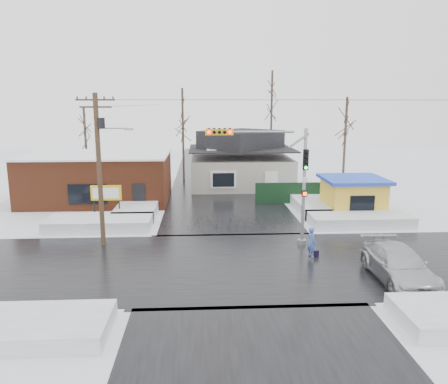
{
  "coord_description": "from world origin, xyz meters",
  "views": [
    {
      "loc": [
        -2.06,
        -22.03,
        8.43
      ],
      "look_at": [
        -0.66,
        4.47,
        3.0
      ],
      "focal_mm": 35.0,
      "sensor_mm": 36.0,
      "label": 1
    }
  ],
  "objects_px": {
    "pedestrian": "(311,243)",
    "utility_pole": "(100,161)",
    "traffic_signal": "(278,171)",
    "car": "(399,265)",
    "marquee_sign": "(106,194)",
    "kiosk": "(353,196)"
  },
  "relations": [
    {
      "from": "car",
      "to": "marquee_sign",
      "type": "bearing_deg",
      "value": 143.74
    },
    {
      "from": "pedestrian",
      "to": "car",
      "type": "height_order",
      "value": "pedestrian"
    },
    {
      "from": "traffic_signal",
      "to": "utility_pole",
      "type": "xyz_separation_m",
      "value": [
        -10.36,
        0.53,
        0.57
      ]
    },
    {
      "from": "utility_pole",
      "to": "marquee_sign",
      "type": "relative_size",
      "value": 3.53
    },
    {
      "from": "utility_pole",
      "to": "marquee_sign",
      "type": "distance_m",
      "value": 6.87
    },
    {
      "from": "kiosk",
      "to": "pedestrian",
      "type": "distance_m",
      "value": 10.77
    },
    {
      "from": "utility_pole",
      "to": "pedestrian",
      "type": "relative_size",
      "value": 5.3
    },
    {
      "from": "utility_pole",
      "to": "marquee_sign",
      "type": "height_order",
      "value": "utility_pole"
    },
    {
      "from": "traffic_signal",
      "to": "pedestrian",
      "type": "height_order",
      "value": "traffic_signal"
    },
    {
      "from": "utility_pole",
      "to": "pedestrian",
      "type": "distance_m",
      "value": 12.96
    },
    {
      "from": "utility_pole",
      "to": "car",
      "type": "xyz_separation_m",
      "value": [
        15.27,
        -6.24,
        -4.31
      ]
    },
    {
      "from": "pedestrian",
      "to": "utility_pole",
      "type": "bearing_deg",
      "value": 60.45
    },
    {
      "from": "traffic_signal",
      "to": "pedestrian",
      "type": "relative_size",
      "value": 4.13
    },
    {
      "from": "utility_pole",
      "to": "pedestrian",
      "type": "height_order",
      "value": "utility_pole"
    },
    {
      "from": "kiosk",
      "to": "pedestrian",
      "type": "relative_size",
      "value": 2.71
    },
    {
      "from": "car",
      "to": "traffic_signal",
      "type": "bearing_deg",
      "value": 131.28
    },
    {
      "from": "marquee_sign",
      "to": "pedestrian",
      "type": "relative_size",
      "value": 1.5
    },
    {
      "from": "marquee_sign",
      "to": "utility_pole",
      "type": "bearing_deg",
      "value": -79.87
    },
    {
      "from": "kiosk",
      "to": "traffic_signal",
      "type": "bearing_deg",
      "value": -135.16
    },
    {
      "from": "traffic_signal",
      "to": "car",
      "type": "distance_m",
      "value": 8.4
    },
    {
      "from": "utility_pole",
      "to": "kiosk",
      "type": "distance_m",
      "value": 18.95
    },
    {
      "from": "marquee_sign",
      "to": "car",
      "type": "relative_size",
      "value": 0.46
    }
  ]
}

